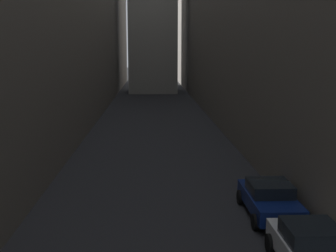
{
  "coord_description": "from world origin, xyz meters",
  "views": [
    {
      "loc": [
        -0.4,
        5.15,
        6.68
      ],
      "look_at": [
        0.0,
        15.45,
        4.93
      ],
      "focal_mm": 47.9,
      "sensor_mm": 36.0,
      "label": 1
    }
  ],
  "objects": [
    {
      "name": "parked_car_right_far",
      "position": [
        4.4,
        22.41,
        0.72
      ],
      "size": [
        2.02,
        4.24,
        1.41
      ],
      "rotation": [
        0.0,
        0.0,
        1.57
      ],
      "color": "navy",
      "rests_on": "ground"
    },
    {
      "name": "building_block_right",
      "position": [
        11.11,
        50.0,
        11.2
      ],
      "size": [
        11.22,
        108.0,
        22.4
      ],
      "primitive_type": "cube",
      "color": "#60594F",
      "rests_on": "ground"
    },
    {
      "name": "parked_car_right_third",
      "position": [
        4.4,
        17.65,
        0.78
      ],
      "size": [
        1.94,
        3.92,
        1.52
      ],
      "rotation": [
        0.0,
        0.0,
        1.57
      ],
      "color": "silver",
      "rests_on": "ground"
    },
    {
      "name": "ground_plane",
      "position": [
        0.0,
        48.0,
        0.0
      ],
      "size": [
        264.0,
        264.0,
        0.0
      ],
      "primitive_type": "plane",
      "color": "#232326"
    }
  ]
}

